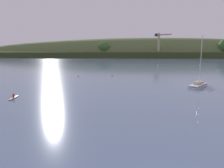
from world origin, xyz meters
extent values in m
cube|color=#35401E|center=(14.07, 224.36, 2.69)|extent=(561.22, 107.31, 5.37)
ellipsoid|color=#4C5B33|center=(2.69, 250.10, 0.00)|extent=(451.13, 121.66, 43.04)
sphere|color=#38602D|center=(-41.83, 208.30, 9.75)|extent=(12.50, 12.50, 12.50)
cube|color=#4C4C51|center=(13.34, 206.41, 1.00)|extent=(6.75, 6.75, 2.00)
cylinder|color=#BCB293|center=(13.34, 206.41, 12.97)|extent=(2.19, 2.19, 21.94)
cylinder|color=#BCB293|center=(18.21, 202.84, 22.18)|extent=(12.88, 9.91, 1.21)
cube|color=#333338|center=(11.15, 208.02, 22.18)|extent=(3.76, 3.90, 2.63)
cube|color=white|center=(10.40, 39.48, -0.04)|extent=(5.26, 6.73, 1.23)
cone|color=white|center=(12.12, 42.28, -0.04)|extent=(2.61, 2.48, 2.06)
cube|color=black|center=(10.40, 39.48, 0.32)|extent=(5.28, 6.74, 0.12)
cube|color=#BCB299|center=(10.49, 39.62, 0.87)|extent=(2.79, 3.29, 0.59)
cylinder|color=silver|center=(10.83, 40.18, 6.09)|extent=(0.15, 0.15, 11.02)
cylinder|color=silver|center=(9.93, 38.70, 1.32)|extent=(1.90, 3.01, 0.12)
ellipsoid|color=gray|center=(-24.53, 23.09, 0.07)|extent=(1.47, 3.89, 0.30)
cylinder|color=#B21E19|center=(-24.53, 23.09, 0.41)|extent=(0.37, 0.37, 0.55)
sphere|color=tan|center=(-24.53, 23.09, 0.80)|extent=(0.22, 0.22, 0.22)
cylinder|color=olive|center=(-24.88, 23.12, 0.33)|extent=(1.23, 0.27, 0.89)
sphere|color=red|center=(-21.92, 52.52, 0.00)|extent=(0.51, 0.51, 0.51)
cylinder|color=black|center=(-21.92, 52.52, 0.29)|extent=(0.04, 0.04, 0.08)
sphere|color=#EA5B19|center=(-11.69, 55.28, 0.00)|extent=(0.52, 0.52, 0.52)
cylinder|color=black|center=(-11.69, 55.28, 0.30)|extent=(0.04, 0.04, 0.08)
camera|label=1|loc=(-2.30, -9.99, 8.54)|focal=33.65mm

